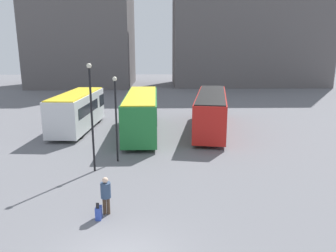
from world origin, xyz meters
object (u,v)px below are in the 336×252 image
at_px(bus_1, 142,112).
at_px(lamp_post_0, 91,110).
at_px(bus_0, 78,110).
at_px(bus_2, 211,110).
at_px(traveler, 106,192).
at_px(lamp_post_1, 116,112).
at_px(suitcase, 99,213).

xyz_separation_m(bus_1, lamp_post_0, (-2.34, -8.82, 1.85)).
distance_m(bus_0, bus_2, 11.83).
xyz_separation_m(bus_0, traveler, (4.93, -15.38, -0.74)).
xyz_separation_m(bus_2, lamp_post_1, (-7.28, -8.32, 1.44)).
bearing_deg(bus_0, lamp_post_1, -147.94).
distance_m(bus_2, suitcase, 17.28).
bearing_deg(bus_2, suitcase, 165.26).
relative_size(bus_0, lamp_post_0, 1.46).
distance_m(bus_0, traveler, 16.17).
relative_size(bus_1, traveler, 6.57).
height_order(traveler, lamp_post_0, lamp_post_0).
relative_size(traveler, lamp_post_1, 0.32).
height_order(bus_0, lamp_post_0, lamp_post_0).
bearing_deg(bus_2, lamp_post_1, 148.64).
bearing_deg(bus_0, traveler, -158.36).
bearing_deg(suitcase, bus_2, -23.10).
relative_size(bus_2, traveler, 7.29).
xyz_separation_m(lamp_post_0, lamp_post_1, (1.15, 1.68, -0.46)).
distance_m(suitcase, lamp_post_0, 6.71).
distance_m(suitcase, lamp_post_1, 7.90).
bearing_deg(bus_1, lamp_post_0, 164.38).
height_order(bus_1, lamp_post_0, lamp_post_0).
bearing_deg(traveler, bus_0, 19.24).
height_order(bus_0, bus_2, bus_0).
xyz_separation_m(bus_2, suitcase, (-7.15, -15.66, -1.48)).
bearing_deg(lamp_post_1, traveler, -86.82).
bearing_deg(suitcase, bus_1, -2.74).
bearing_deg(bus_2, lamp_post_0, 149.70).
distance_m(bus_2, lamp_post_1, 11.15).
bearing_deg(bus_1, traveler, 175.95).
relative_size(bus_2, lamp_post_1, 2.31).
bearing_deg(bus_1, bus_0, 75.96).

